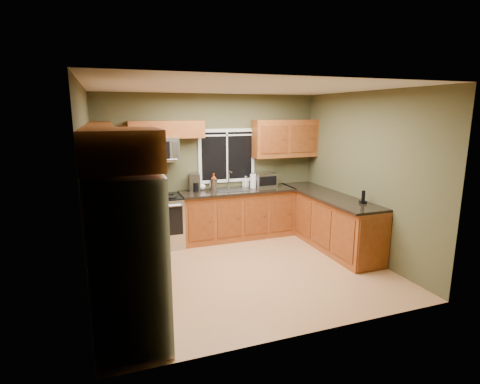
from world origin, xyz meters
TOP-DOWN VIEW (x-y plane):
  - floor at (0.00, 0.00)m, footprint 4.20×4.20m
  - ceiling at (0.00, 0.00)m, footprint 4.20×4.20m
  - back_wall at (0.00, 1.80)m, footprint 4.20×0.00m
  - front_wall at (0.00, -1.80)m, footprint 4.20×0.00m
  - left_wall at (-2.10, 0.00)m, footprint 0.00×3.60m
  - right_wall at (2.10, 0.00)m, footprint 0.00×3.60m
  - window at (0.30, 1.78)m, footprint 1.12×0.03m
  - base_cabinets_left at (-1.80, 0.48)m, footprint 0.60×2.65m
  - countertop_left at (-1.78, 0.48)m, footprint 0.65×2.65m
  - base_cabinets_back at (0.42, 1.50)m, footprint 2.17×0.60m
  - countertop_back at (0.42, 1.48)m, footprint 2.17×0.65m
  - base_cabinets_peninsula at (1.80, 0.54)m, footprint 0.60×2.52m
  - countertop_peninsula at (1.78, 0.55)m, footprint 0.65×2.50m
  - upper_cabinets_left at (-1.94, 0.48)m, footprint 0.33×2.65m
  - upper_cabinets_back_left at (-0.85, 1.64)m, footprint 1.30×0.33m
  - upper_cabinets_back_right at (1.45, 1.64)m, footprint 1.30×0.33m
  - upper_cabinet_over_fridge at (-1.74, -1.30)m, footprint 0.72×0.90m
  - refrigerator at (-1.74, -1.30)m, footprint 0.74×0.90m
  - range at (-1.05, 1.47)m, footprint 0.76×0.69m
  - microwave at (-1.05, 1.61)m, footprint 0.76×0.41m
  - sink at (0.30, 1.49)m, footprint 0.60×0.42m
  - toaster_oven at (1.02, 1.62)m, footprint 0.44×0.35m
  - coffee_maker at (-0.37, 1.64)m, footprint 0.23×0.29m
  - kettle at (-0.05, 1.50)m, footprint 0.16×0.16m
  - paper_towel_roll at (0.75, 1.55)m, footprint 0.15×0.15m
  - soap_bottle_a at (-0.01, 1.64)m, footprint 0.15×0.15m
  - soap_bottle_b at (0.65, 1.70)m, footprint 0.12×0.12m
  - soap_bottle_c at (-0.21, 1.70)m, footprint 0.16×0.16m
  - cordless_phone at (1.94, -0.20)m, footprint 0.11×0.11m

SIDE VIEW (x-z plane):
  - floor at x=0.00m, z-range 0.00..0.00m
  - base_cabinets_peninsula at x=1.80m, z-range 0.00..0.90m
  - base_cabinets_left at x=-1.80m, z-range 0.00..0.90m
  - base_cabinets_back at x=0.42m, z-range 0.00..0.90m
  - range at x=-1.05m, z-range 0.00..0.94m
  - refrigerator at x=-1.74m, z-range 0.00..1.80m
  - countertop_left at x=-1.78m, z-range 0.90..0.94m
  - countertop_back at x=0.42m, z-range 0.90..0.94m
  - countertop_peninsula at x=1.78m, z-range 0.90..0.94m
  - sink at x=0.30m, z-range 0.77..1.13m
  - cordless_phone at x=1.94m, z-range 0.90..1.11m
  - soap_bottle_c at x=-0.21m, z-range 0.94..1.10m
  - soap_bottle_b at x=0.65m, z-range 0.94..1.15m
  - kettle at x=-0.05m, z-range 0.93..1.18m
  - toaster_oven at x=1.02m, z-range 0.94..1.20m
  - paper_towel_roll at x=0.75m, z-range 0.93..1.22m
  - coffee_maker at x=-0.37m, z-range 0.93..1.25m
  - soap_bottle_a at x=-0.01m, z-range 0.94..1.25m
  - back_wall at x=0.00m, z-range -0.75..3.45m
  - front_wall at x=0.00m, z-range -0.75..3.45m
  - left_wall at x=-2.10m, z-range -0.45..3.15m
  - right_wall at x=2.10m, z-range -0.45..3.15m
  - window at x=0.30m, z-range 1.04..2.06m
  - microwave at x=-1.05m, z-range 1.52..1.94m
  - upper_cabinets_left at x=-1.94m, z-range 1.50..2.22m
  - upper_cabinets_back_right at x=1.45m, z-range 1.50..2.22m
  - upper_cabinet_over_fridge at x=-1.74m, z-range 1.84..2.22m
  - upper_cabinets_back_left at x=-0.85m, z-range 1.92..2.22m
  - ceiling at x=0.00m, z-range 2.70..2.70m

